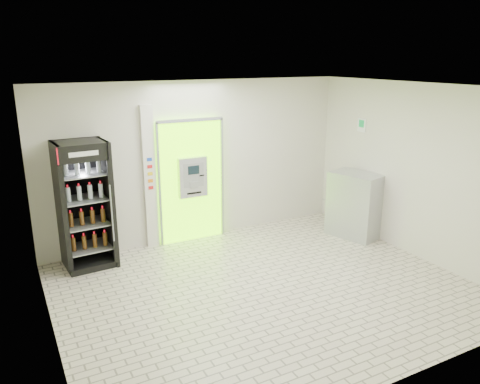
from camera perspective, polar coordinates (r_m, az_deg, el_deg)
ground at (r=7.30m, az=3.04°, el=-11.64°), size 6.00×6.00×0.00m
room_shell at (r=6.64m, az=3.27°, el=2.55°), size 6.00×6.00×6.00m
atm_assembly at (r=8.82m, az=-6.02°, el=1.45°), size 1.30×0.24×2.33m
pillar at (r=8.58m, az=-10.97°, el=1.70°), size 0.22×0.11×2.60m
beverage_cooler at (r=8.11m, az=-18.37°, el=-1.77°), size 0.84×0.78×2.12m
steel_cabinet at (r=9.35m, az=13.85°, el=-1.52°), size 0.91×1.10×1.26m
exit_sign at (r=9.47m, az=14.62°, el=7.90°), size 0.02×0.22×0.26m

